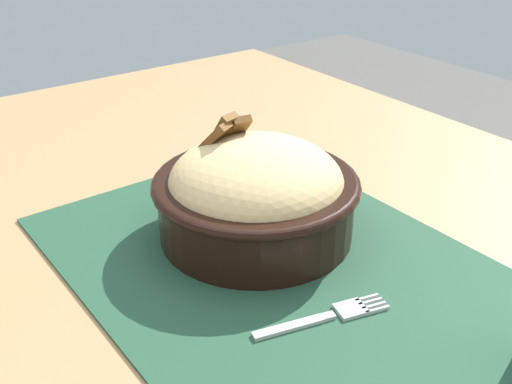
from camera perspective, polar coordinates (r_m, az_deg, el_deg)
table at (r=0.66m, az=2.10°, el=-10.86°), size 1.35×0.92×0.78m
placemat at (r=0.61m, az=1.79°, el=-6.66°), size 0.48×0.36×0.00m
bowl at (r=0.63m, az=-0.02°, el=-0.07°), size 0.26×0.26×0.13m
fork at (r=0.55m, az=6.65°, el=-11.42°), size 0.05×0.13×0.00m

